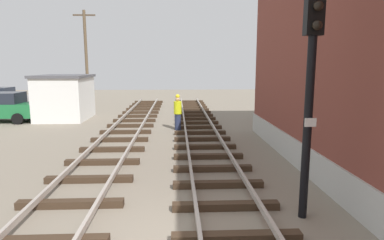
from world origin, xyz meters
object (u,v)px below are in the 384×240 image
at_px(parked_car_green, 2,107).
at_px(track_worker_foreground, 178,112).
at_px(utility_pole_far, 86,56).
at_px(signal_mast, 311,73).
at_px(control_hut, 65,97).

distance_m(parked_car_green, track_worker_foreground, 10.87).
distance_m(parked_car_green, utility_pole_far, 9.30).
xyz_separation_m(signal_mast, track_worker_foreground, (-2.73, 10.12, -2.24)).
relative_size(control_hut, track_worker_foreground, 2.03).
xyz_separation_m(control_hut, track_worker_foreground, (7.03, -3.84, -0.46)).
bearing_deg(track_worker_foreground, control_hut, 151.34).
height_order(control_hut, utility_pole_far, utility_pole_far).
bearing_deg(parked_car_green, control_hut, 14.16).
xyz_separation_m(control_hut, parked_car_green, (-3.43, -0.86, -0.49)).
relative_size(utility_pole_far, track_worker_foreground, 4.17).
bearing_deg(control_hut, track_worker_foreground, -28.66).
bearing_deg(parked_car_green, signal_mast, -44.78).
xyz_separation_m(signal_mast, control_hut, (-9.76, 13.96, -1.79)).
bearing_deg(utility_pole_far, control_hut, -85.92).
relative_size(signal_mast, utility_pole_far, 0.65).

